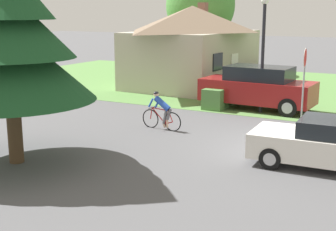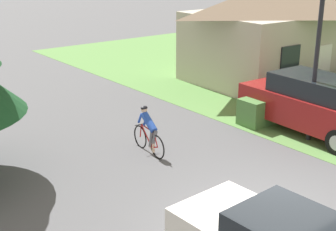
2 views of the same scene
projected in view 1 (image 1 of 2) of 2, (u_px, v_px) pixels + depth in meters
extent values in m
plane|color=#515154|center=(287.00, 145.00, 15.34)|extent=(140.00, 140.00, 0.00)
cube|color=#568442|center=(269.00, 87.00, 27.06)|extent=(16.00, 36.00, 0.01)
cube|color=#B2A893|center=(192.00, 59.00, 27.40)|extent=(8.14, 5.65, 3.17)
pyramid|color=#75604C|center=(192.00, 19.00, 26.90)|extent=(8.79, 6.10, 1.44)
cube|color=silver|center=(234.00, 72.00, 26.18)|extent=(0.90, 0.10, 2.00)
cube|color=black|center=(218.00, 62.00, 24.16)|extent=(1.10, 0.11, 0.90)
cube|color=brown|center=(203.00, 9.00, 29.04)|extent=(0.52, 0.52, 0.80)
cube|color=#4C7A3D|center=(250.00, 84.00, 25.07)|extent=(10.71, 0.90, 0.92)
cube|color=silver|center=(332.00, 148.00, 12.94)|extent=(2.00, 4.45, 0.70)
cube|color=black|center=(335.00, 128.00, 12.80)|extent=(1.68, 1.88, 0.46)
cylinder|color=black|center=(270.00, 158.00, 12.92)|extent=(0.24, 0.62, 0.61)
cylinder|color=#ADADB2|center=(270.00, 158.00, 12.92)|extent=(0.25, 0.36, 0.36)
cylinder|color=black|center=(284.00, 144.00, 14.37)|extent=(0.24, 0.62, 0.61)
cylinder|color=#ADADB2|center=(284.00, 144.00, 14.37)|extent=(0.25, 0.36, 0.36)
torus|color=black|center=(173.00, 122.00, 17.06)|extent=(0.10, 0.72, 0.72)
torus|color=black|center=(151.00, 119.00, 17.58)|extent=(0.10, 0.72, 0.72)
cylinder|color=#B21E1E|center=(167.00, 117.00, 17.16)|extent=(0.05, 0.18, 0.52)
cylinder|color=#B21E1E|center=(159.00, 116.00, 17.35)|extent=(0.09, 0.62, 0.58)
cylinder|color=#B21E1E|center=(160.00, 109.00, 17.26)|extent=(0.10, 0.73, 0.08)
cylinder|color=#B21E1E|center=(169.00, 123.00, 17.15)|extent=(0.06, 0.33, 0.15)
cylinder|color=#B21E1E|center=(171.00, 116.00, 17.06)|extent=(0.05, 0.21, 0.41)
cylinder|color=#B21E1E|center=(151.00, 113.00, 17.52)|extent=(0.05, 0.12, 0.44)
cylinder|color=black|center=(152.00, 108.00, 17.45)|extent=(0.44, 0.06, 0.02)
ellipsoid|color=black|center=(169.00, 110.00, 17.06)|extent=(0.10, 0.21, 0.05)
cylinder|color=slate|center=(169.00, 114.00, 17.10)|extent=(0.13, 0.25, 0.43)
cylinder|color=slate|center=(165.00, 116.00, 17.19)|extent=(0.13, 0.25, 0.58)
cylinder|color=beige|center=(167.00, 123.00, 17.21)|extent=(0.08, 0.08, 0.30)
cylinder|color=beige|center=(164.00, 125.00, 17.35)|extent=(0.17, 0.08, 0.21)
cylinder|color=#264CB2|center=(162.00, 104.00, 17.16)|extent=(0.27, 0.68, 0.54)
cylinder|color=#264CB2|center=(157.00, 103.00, 17.30)|extent=(0.09, 0.25, 0.35)
cylinder|color=#264CB2|center=(151.00, 103.00, 17.43)|extent=(0.09, 0.25, 0.35)
sphere|color=beige|center=(156.00, 94.00, 17.24)|extent=(0.19, 0.19, 0.19)
ellipsoid|color=black|center=(156.00, 93.00, 17.23)|extent=(0.22, 0.18, 0.12)
cube|color=maroon|center=(257.00, 91.00, 20.81)|extent=(2.18, 5.05, 0.98)
cube|color=black|center=(259.00, 73.00, 20.60)|extent=(1.85, 2.86, 0.62)
cylinder|color=black|center=(214.00, 100.00, 21.03)|extent=(0.33, 0.81, 0.79)
cylinder|color=#ADADB2|center=(214.00, 100.00, 21.03)|extent=(0.33, 0.47, 0.46)
cylinder|color=black|center=(230.00, 94.00, 22.47)|extent=(0.33, 0.81, 0.79)
cylinder|color=#ADADB2|center=(230.00, 94.00, 22.47)|extent=(0.33, 0.47, 0.46)
cylinder|color=black|center=(288.00, 108.00, 19.33)|extent=(0.33, 0.81, 0.79)
cylinder|color=#ADADB2|center=(288.00, 108.00, 19.33)|extent=(0.33, 0.47, 0.46)
cylinder|color=black|center=(300.00, 101.00, 20.77)|extent=(0.33, 0.81, 0.79)
cylinder|color=#ADADB2|center=(300.00, 101.00, 20.77)|extent=(0.33, 0.47, 0.46)
cylinder|color=gray|center=(303.00, 93.00, 18.63)|extent=(0.07, 0.07, 2.20)
cylinder|color=red|center=(305.00, 58.00, 18.32)|extent=(0.72, 0.09, 0.72)
cylinder|color=silver|center=(305.00, 58.00, 18.32)|extent=(0.76, 0.08, 0.76)
cylinder|color=black|center=(262.00, 60.00, 19.78)|extent=(0.14, 0.14, 4.58)
sphere|color=white|center=(265.00, 0.00, 19.25)|extent=(0.32, 0.32, 0.32)
cylinder|color=#4C3823|center=(15.00, 132.00, 13.39)|extent=(0.42, 0.42, 1.82)
cone|color=#194723|center=(10.00, 62.00, 12.95)|extent=(4.73, 4.73, 2.17)
cone|color=#194723|center=(7.00, 23.00, 12.72)|extent=(3.69, 3.69, 1.91)
cylinder|color=#4C3823|center=(200.00, 53.00, 34.37)|extent=(0.35, 0.35, 2.64)
ellipsoid|color=#4C893D|center=(200.00, 5.00, 33.62)|extent=(4.96, 4.96, 5.21)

